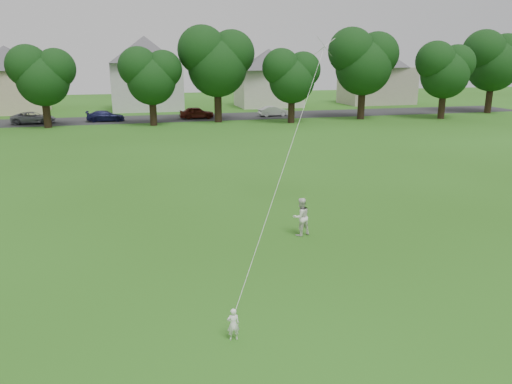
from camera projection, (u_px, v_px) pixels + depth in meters
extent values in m
plane|color=#275613|center=(229.00, 284.00, 15.20)|extent=(160.00, 160.00, 0.00)
cube|color=#2D2D30|center=(152.00, 119.00, 54.40)|extent=(90.00, 7.00, 0.01)
imported|color=white|center=(233.00, 324.00, 12.16)|extent=(0.31, 0.21, 0.84)
imported|color=white|center=(301.00, 217.00, 19.17)|extent=(0.85, 0.74, 1.50)
plane|color=white|center=(325.00, 46.00, 20.70)|extent=(0.96, 1.18, 0.80)
cylinder|color=white|center=(291.00, 146.00, 16.40)|extent=(0.01, 0.01, 12.97)
cylinder|color=black|center=(47.00, 112.00, 47.46)|extent=(0.70, 0.70, 3.00)
cylinder|color=black|center=(153.00, 110.00, 48.97)|extent=(0.69, 0.69, 2.94)
cylinder|color=black|center=(218.00, 104.00, 51.41)|extent=(0.76, 0.76, 3.75)
cylinder|color=black|center=(291.00, 109.00, 50.98)|extent=(0.69, 0.69, 2.88)
cylinder|color=black|center=(361.00, 102.00, 53.77)|extent=(0.76, 0.76, 3.72)
cylinder|color=black|center=(442.00, 104.00, 54.18)|extent=(0.71, 0.71, 3.19)
cylinder|color=black|center=(489.00, 97.00, 59.53)|extent=(0.76, 0.76, 3.73)
imported|color=gray|center=(33.00, 118.00, 50.45)|extent=(4.30, 2.10, 1.18)
imported|color=#13153C|center=(105.00, 116.00, 52.15)|extent=(3.88, 1.62, 1.12)
imported|color=#531A10|center=(197.00, 113.00, 54.44)|extent=(3.75, 1.52, 1.28)
imported|color=#BABABA|center=(273.00, 111.00, 56.56)|extent=(3.48, 1.46, 1.12)
cube|color=beige|center=(10.00, 92.00, 59.21)|extent=(8.13, 6.70, 5.02)
pyramid|color=#4F4D52|center=(4.00, 45.00, 57.81)|extent=(11.72, 11.72, 2.76)
cube|color=silver|center=(147.00, 86.00, 62.96)|extent=(8.56, 7.37, 5.82)
pyramid|color=#4F4D52|center=(144.00, 36.00, 61.34)|extent=(12.34, 12.34, 3.20)
cube|color=beige|center=(268.00, 88.00, 66.95)|extent=(8.17, 6.40, 4.85)
pyramid|color=#4F4D52|center=(269.00, 49.00, 65.59)|extent=(11.79, 11.79, 2.67)
cube|color=#B6AB97|center=(377.00, 85.00, 70.77)|extent=(9.49, 6.34, 5.07)
pyramid|color=#4F4D52|center=(379.00, 46.00, 69.35)|extent=(13.69, 13.69, 2.79)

